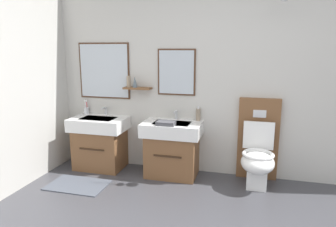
{
  "coord_description": "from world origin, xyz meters",
  "views": [
    {
      "loc": [
        0.09,
        -1.68,
        1.56
      ],
      "look_at": [
        -0.82,
        1.71,
        0.83
      ],
      "focal_mm": 32.64,
      "sensor_mm": 36.0,
      "label": 1
    }
  ],
  "objects_px": {
    "vanity_sink_left": "(100,141)",
    "toothbrush_cup": "(86,110)",
    "soap_dispenser": "(198,114)",
    "folded_hand_towel": "(166,123)",
    "vanity_sink_right": "(172,147)",
    "toilet": "(258,153)"
  },
  "relations": [
    {
      "from": "vanity_sink_left",
      "to": "vanity_sink_right",
      "type": "bearing_deg",
      "value": 0.0
    },
    {
      "from": "toilet",
      "to": "toothbrush_cup",
      "type": "height_order",
      "value": "toilet"
    },
    {
      "from": "vanity_sink_right",
      "to": "soap_dispenser",
      "type": "height_order",
      "value": "soap_dispenser"
    },
    {
      "from": "vanity_sink_right",
      "to": "toothbrush_cup",
      "type": "relative_size",
      "value": 3.59
    },
    {
      "from": "vanity_sink_left",
      "to": "folded_hand_towel",
      "type": "relative_size",
      "value": 3.27
    },
    {
      "from": "toothbrush_cup",
      "to": "folded_hand_towel",
      "type": "relative_size",
      "value": 0.91
    },
    {
      "from": "soap_dispenser",
      "to": "folded_hand_towel",
      "type": "xyz_separation_m",
      "value": [
        -0.33,
        -0.33,
        -0.06
      ]
    },
    {
      "from": "vanity_sink_left",
      "to": "toothbrush_cup",
      "type": "height_order",
      "value": "toothbrush_cup"
    },
    {
      "from": "vanity_sink_left",
      "to": "soap_dispenser",
      "type": "xyz_separation_m",
      "value": [
        1.28,
        0.18,
        0.4
      ]
    },
    {
      "from": "vanity_sink_left",
      "to": "soap_dispenser",
      "type": "relative_size",
      "value": 3.86
    },
    {
      "from": "toothbrush_cup",
      "to": "vanity_sink_right",
      "type": "bearing_deg",
      "value": -7.64
    },
    {
      "from": "vanity_sink_right",
      "to": "folded_hand_towel",
      "type": "height_order",
      "value": "folded_hand_towel"
    },
    {
      "from": "vanity_sink_right",
      "to": "toothbrush_cup",
      "type": "xyz_separation_m",
      "value": [
        -1.27,
        0.17,
        0.38
      ]
    },
    {
      "from": "toothbrush_cup",
      "to": "soap_dispenser",
      "type": "distance_m",
      "value": 1.56
    },
    {
      "from": "soap_dispenser",
      "to": "toilet",
      "type": "bearing_deg",
      "value": -13.04
    },
    {
      "from": "vanity_sink_right",
      "to": "folded_hand_towel",
      "type": "relative_size",
      "value": 3.27
    },
    {
      "from": "vanity_sink_left",
      "to": "soap_dispenser",
      "type": "bearing_deg",
      "value": 8.02
    },
    {
      "from": "toothbrush_cup",
      "to": "soap_dispenser",
      "type": "height_order",
      "value": "toothbrush_cup"
    },
    {
      "from": "vanity_sink_left",
      "to": "soap_dispenser",
      "type": "height_order",
      "value": "soap_dispenser"
    },
    {
      "from": "vanity_sink_left",
      "to": "vanity_sink_right",
      "type": "distance_m",
      "value": 0.99
    },
    {
      "from": "folded_hand_towel",
      "to": "toilet",
      "type": "bearing_deg",
      "value": 8.5
    },
    {
      "from": "folded_hand_towel",
      "to": "vanity_sink_right",
      "type": "bearing_deg",
      "value": 75.04
    }
  ]
}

